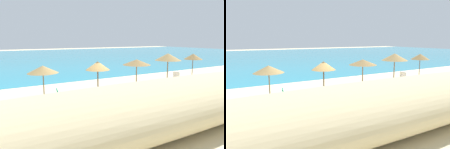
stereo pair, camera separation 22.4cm
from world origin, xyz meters
TOP-DOWN VIEW (x-y plane):
  - ground_plane at (0.00, 0.00)m, footprint 160.00×160.00m
  - sea_water at (0.00, 39.11)m, footprint 160.00×65.58m
  - dune_ridge at (0.04, -7.10)m, footprint 42.99×4.64m
  - beach_umbrella_2 at (-3.91, 1.10)m, footprint 2.17×2.17m
  - beach_umbrella_3 at (0.28, 0.78)m, footprint 1.94×1.94m
  - beach_umbrella_4 at (4.03, 0.63)m, footprint 2.44×2.44m
  - beach_umbrella_5 at (8.21, 1.03)m, footprint 2.58×2.58m
  - beach_umbrella_6 at (12.12, 1.16)m, footprint 1.98×1.98m
  - lounge_chair_0 at (8.48, 0.24)m, footprint 1.59×1.22m
  - lounge_chair_1 at (-3.54, 0.31)m, footprint 1.40×0.92m
  - beach_ball at (-2.82, -0.05)m, footprint 0.29×0.29m

SIDE VIEW (x-z plane):
  - ground_plane at x=0.00m, z-range 0.00..0.00m
  - sea_water at x=0.00m, z-range 0.00..0.01m
  - beach_ball at x=-2.82m, z-range 0.00..0.29m
  - lounge_chair_1 at x=-3.54m, z-range -0.06..0.88m
  - lounge_chair_0 at x=8.48m, z-range -0.13..1.04m
  - dune_ridge at x=0.04m, z-range 0.00..2.50m
  - beach_umbrella_2 at x=-3.91m, z-range 0.99..3.52m
  - beach_umbrella_3 at x=0.28m, z-range 0.96..3.59m
  - beach_umbrella_4 at x=4.03m, z-range 1.06..3.68m
  - beach_umbrella_6 at x=12.12m, z-range 1.08..3.87m
  - beach_umbrella_5 at x=8.21m, z-range 1.13..4.10m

